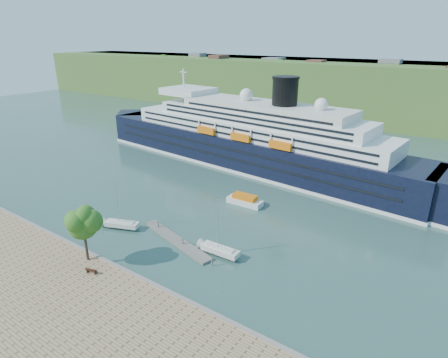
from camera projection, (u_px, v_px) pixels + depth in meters
ground at (104, 264)px, 60.99m from camera, size 400.00×400.00×0.00m
far_hillside at (365, 90)px, 167.77m from camera, size 400.00×50.00×24.00m
quay_coping at (102, 259)px, 60.43m from camera, size 220.00×0.50×0.30m
cruise_ship at (246, 121)px, 103.81m from camera, size 114.89×25.97×25.58m
park_bench at (91, 270)px, 56.79m from camera, size 1.86×1.16×1.11m
promenade_tree at (84, 232)px, 58.67m from camera, size 6.15×6.15×10.19m
floating_pontoon at (176, 240)px, 67.70m from camera, size 18.55×6.81×0.41m
sailboat_white_near at (120, 207)px, 70.56m from camera, size 7.48×4.52×9.36m
sailboat_white_far at (220, 230)px, 61.66m from camera, size 7.64×2.38×9.77m
tender_launch at (245, 200)px, 82.23m from camera, size 8.19×2.99×2.25m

